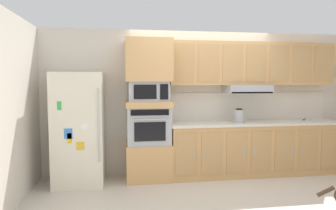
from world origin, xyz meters
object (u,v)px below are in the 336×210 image
Objects in this scene: screwdriver at (305,119)px; microwave at (148,91)px; refrigerator at (79,129)px; electric_kettle at (239,116)px; built_in_oven at (148,125)px.

microwave is at bearing -178.82° from screwdriver.
refrigerator is 7.33× the size of electric_kettle.
built_in_oven is at bearing -178.82° from screwdriver.
electric_kettle is at bearing 0.44° from refrigerator.
screwdriver is (3.95, 0.13, 0.05)m from refrigerator.
electric_kettle is at bearing -175.33° from screwdriver.
built_in_oven is 0.56m from microwave.
built_in_oven reaches higher than screwdriver.
built_in_oven reaches higher than electric_kettle.
refrigerator is 10.43× the size of screwdriver.
built_in_oven is 1.56m from electric_kettle.
screwdriver is (2.84, 0.06, -0.53)m from microwave.
microwave reaches higher than electric_kettle.
electric_kettle is at bearing -1.75° from built_in_oven.
screwdriver is at bearing 4.67° from electric_kettle.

